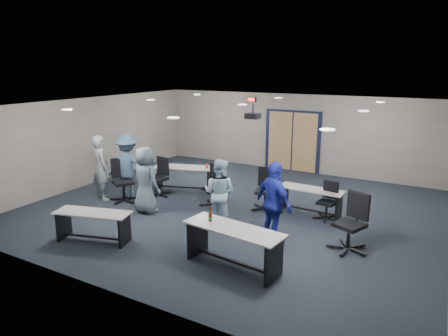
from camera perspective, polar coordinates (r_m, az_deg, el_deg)
The scene contains 24 objects.
floor at distance 10.55m, azimuth 1.26°, elevation -5.79°, with size 10.00×10.00×0.00m, color black.
back_wall at distance 14.22m, azimuth 9.83°, elevation 4.95°, with size 10.00×0.04×2.70m, color gray.
front_wall at distance 6.68m, azimuth -17.12°, elevation -6.38°, with size 10.00×0.04×2.70m, color gray.
left_wall at distance 13.20m, azimuth -18.31°, elevation 3.70°, with size 0.04×9.00×2.70m, color gray.
ceiling at distance 9.94m, azimuth 1.35°, elevation 8.96°, with size 10.00×9.00×0.04m, color white.
double_door at distance 14.24m, azimuth 9.73°, elevation 3.74°, with size 2.00×0.07×2.20m.
exit_sign at distance 14.64m, azimuth 3.95°, elevation 9.74°, with size 0.32×0.07×0.18m.
ceiling_projector at distance 10.29m, azimuth 4.14°, elevation 7.46°, with size 0.35×0.32×0.37m.
ceiling_can_lights at distance 10.17m, azimuth 2.01°, elevation 8.91°, with size 6.24×5.74×0.02m, color white, non-canonical shape.
table_front_left at distance 8.97m, azimuth -18.20°, elevation -7.24°, with size 1.71×0.96×0.66m.
table_front_right at distance 7.46m, azimuth 1.28°, elevation -10.22°, with size 1.99×0.88×1.07m.
table_back_left at distance 11.94m, azimuth -5.70°, elevation -0.89°, with size 1.91×1.12×0.85m.
table_back_right at distance 10.29m, azimuth 12.28°, elevation -4.02°, with size 1.64×0.62×0.66m.
chair_back_a at distance 11.56m, azimuth -9.52°, elevation -1.30°, with size 0.69×0.69×1.10m, color black, non-canonical shape.
chair_back_b at distance 10.57m, azimuth -1.52°, elevation -2.59°, with size 0.69×0.69×1.10m, color black, non-canonical shape.
chair_back_c at distance 10.35m, azimuth 5.93°, elevation -3.09°, with size 0.69×0.69×1.09m, color black, non-canonical shape.
chair_back_d at distance 10.00m, azimuth 14.49°, elevation -4.61°, with size 0.58×0.58×0.93m, color black, non-canonical shape.
chair_loose_left at distance 11.28m, azimuth -14.21°, elevation -1.74°, with size 0.74×0.74×1.18m, color black, non-canonical shape.
chair_loose_right at distance 8.45m, azimuth 17.51°, elevation -7.47°, with size 0.75×0.75×1.19m, color black, non-canonical shape.
person_gray at distance 11.52m, azimuth -17.16°, elevation 0.07°, with size 0.67×0.44×1.83m, color gray.
person_plaid at distance 10.26m, azimuth -11.16°, elevation -1.66°, with size 0.83×0.54×1.70m, color slate.
person_lightblue at distance 9.21m, azimuth -0.64°, elevation -3.55°, with size 0.78×0.61×1.61m, color #B9DFF5.
person_navy at distance 8.34m, azimuth 7.16°, elevation -5.03°, with size 1.04×0.43×1.78m, color #1C279E.
person_back at distance 11.47m, azimuth -13.58°, elevation 0.25°, with size 1.18×0.68×1.83m, color #3D546D.
Camera 1 is at (4.61, -8.76, 3.66)m, focal length 32.00 mm.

